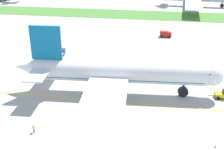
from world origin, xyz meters
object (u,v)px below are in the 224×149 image
object	(u,v)px
airliner_foreground	(116,72)
ground_crew_marshaller_front	(81,100)
ground_crew_wingwalker_port	(34,128)
traffic_cone_near_nose	(215,146)
service_truck_baggage_loader	(57,50)
service_truck_catering_van	(166,34)
pushback_tug	(223,94)

from	to	relation	value
airliner_foreground	ground_crew_marshaller_front	xyz separation A→B (m)	(-7.29, -6.81, -4.87)
ground_crew_wingwalker_port	traffic_cone_near_nose	bearing A→B (deg)	2.23
service_truck_baggage_loader	service_truck_catering_van	xyz separation A→B (m)	(37.88, 28.42, -0.26)
pushback_tug	ground_crew_wingwalker_port	xyz separation A→B (m)	(-40.69, -21.87, 0.05)
traffic_cone_near_nose	ground_crew_wingwalker_port	bearing A→B (deg)	-177.77
service_truck_baggage_loader	airliner_foreground	bearing A→B (deg)	-45.58
pushback_tug	service_truck_baggage_loader	bearing A→B (deg)	155.59
pushback_tug	service_truck_baggage_loader	distance (m)	57.34
traffic_cone_near_nose	ground_crew_marshaller_front	bearing A→B (deg)	158.38
ground_crew_wingwalker_port	traffic_cone_near_nose	xyz separation A→B (m)	(35.78, 1.40, -0.79)
ground_crew_wingwalker_port	ground_crew_marshaller_front	world-z (taller)	ground_crew_wingwalker_port
airliner_foreground	ground_crew_wingwalker_port	distance (m)	24.59
airliner_foreground	ground_crew_wingwalker_port	size ratio (longest dim) A/B	47.29
service_truck_baggage_loader	service_truck_catering_van	size ratio (longest dim) A/B	1.15
traffic_cone_near_nose	service_truck_baggage_loader	world-z (taller)	service_truck_baggage_loader
traffic_cone_near_nose	service_truck_baggage_loader	size ratio (longest dim) A/B	0.10
airliner_foreground	pushback_tug	size ratio (longest dim) A/B	14.74
traffic_cone_near_nose	service_truck_catering_van	bearing A→B (deg)	97.40
service_truck_catering_van	pushback_tug	bearing A→B (deg)	-74.63
ground_crew_wingwalker_port	pushback_tug	bearing A→B (deg)	28.26
service_truck_catering_van	ground_crew_wingwalker_port	bearing A→B (deg)	-109.61
ground_crew_wingwalker_port	service_truck_catering_van	world-z (taller)	service_truck_catering_van
pushback_tug	traffic_cone_near_nose	bearing A→B (deg)	-103.48
ground_crew_marshaller_front	traffic_cone_near_nose	world-z (taller)	ground_crew_marshaller_front
pushback_tug	traffic_cone_near_nose	world-z (taller)	pushback_tug
airliner_foreground	ground_crew_marshaller_front	size ratio (longest dim) A/B	48.76
airliner_foreground	service_truck_catering_van	bearing A→B (deg)	76.80
ground_crew_marshaller_front	service_truck_baggage_loader	world-z (taller)	service_truck_baggage_loader
service_truck_catering_van	airliner_foreground	bearing A→B (deg)	-103.20
airliner_foreground	traffic_cone_near_nose	bearing A→B (deg)	-39.85
ground_crew_wingwalker_port	ground_crew_marshaller_front	size ratio (longest dim) A/B	1.03
airliner_foreground	pushback_tug	bearing A→B (deg)	4.26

